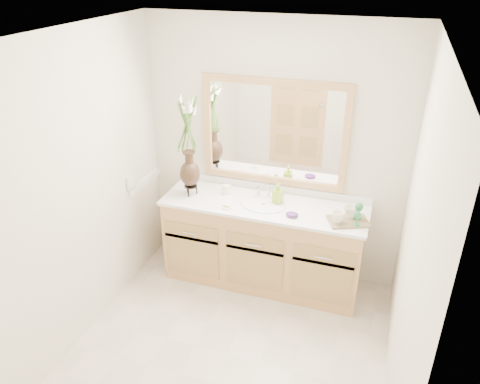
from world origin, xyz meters
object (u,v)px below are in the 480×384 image
(tray, at_px, (348,221))
(flower_vase, at_px, (188,133))
(soap_bottle, at_px, (278,194))
(tumbler, at_px, (226,190))

(tray, bearing_deg, flower_vase, 154.36)
(flower_vase, distance_m, soap_bottle, 0.96)
(soap_bottle, height_order, tray, soap_bottle)
(flower_vase, distance_m, tray, 1.56)
(flower_vase, height_order, soap_bottle, flower_vase)
(flower_vase, bearing_deg, tumbler, 20.17)
(soap_bottle, bearing_deg, flower_vase, -165.69)
(flower_vase, xyz_separation_m, tray, (1.44, -0.05, -0.59))
(flower_vase, xyz_separation_m, soap_bottle, (0.80, 0.10, -0.52))
(flower_vase, relative_size, soap_bottle, 5.36)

